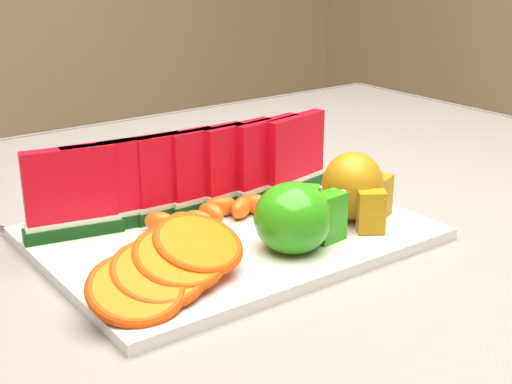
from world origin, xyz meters
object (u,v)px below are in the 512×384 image
at_px(platter, 230,233).
at_px(pear_cluster, 356,188).
at_px(side_plate, 257,137).
at_px(apple_cluster, 297,217).

xyz_separation_m(platter, pear_cluster, (0.13, -0.06, 0.04)).
relative_size(platter, side_plate, 1.84).
bearing_deg(apple_cluster, side_plate, 58.56).
height_order(apple_cluster, side_plate, apple_cluster).
height_order(platter, side_plate, platter).
distance_m(pear_cluster, side_plate, 0.40).
relative_size(apple_cluster, pear_cluster, 1.20).
height_order(apple_cluster, pear_cluster, pear_cluster).
relative_size(platter, apple_cluster, 3.38).
bearing_deg(side_plate, platter, -130.70).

